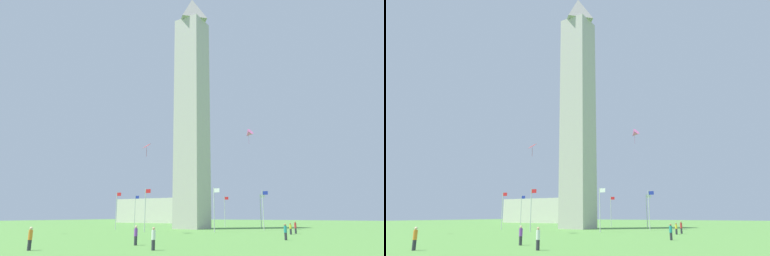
% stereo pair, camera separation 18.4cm
% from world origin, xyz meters
% --- Properties ---
extents(ground_plane, '(260.00, 260.00, 0.00)m').
position_xyz_m(ground_plane, '(0.00, 0.00, 0.00)').
color(ground_plane, '#548C3D').
extents(obelisk_monument, '(5.76, 5.76, 52.38)m').
position_xyz_m(obelisk_monument, '(0.00, 0.00, 26.19)').
color(obelisk_monument, '#B7B2A8').
rests_on(obelisk_monument, ground).
extents(flagpole_n, '(1.12, 0.14, 7.05)m').
position_xyz_m(flagpole_n, '(15.14, 0.00, 3.90)').
color(flagpole_n, silver).
rests_on(flagpole_n, ground).
extents(flagpole_ne, '(1.12, 0.14, 7.05)m').
position_xyz_m(flagpole_ne, '(10.73, 10.66, 3.90)').
color(flagpole_ne, silver).
rests_on(flagpole_ne, ground).
extents(flagpole_e, '(1.12, 0.14, 7.05)m').
position_xyz_m(flagpole_e, '(0.07, 15.07, 3.90)').
color(flagpole_e, silver).
rests_on(flagpole_e, ground).
extents(flagpole_se, '(1.12, 0.14, 7.05)m').
position_xyz_m(flagpole_se, '(-10.59, 10.66, 3.90)').
color(flagpole_se, silver).
rests_on(flagpole_se, ground).
extents(flagpole_s, '(1.12, 0.14, 7.05)m').
position_xyz_m(flagpole_s, '(-15.01, 0.00, 3.90)').
color(flagpole_s, silver).
rests_on(flagpole_s, ground).
extents(flagpole_sw, '(1.12, 0.14, 7.05)m').
position_xyz_m(flagpole_sw, '(-10.59, -10.66, 3.90)').
color(flagpole_sw, silver).
rests_on(flagpole_sw, ground).
extents(flagpole_w, '(1.12, 0.14, 7.05)m').
position_xyz_m(flagpole_w, '(0.07, -15.07, 3.90)').
color(flagpole_w, silver).
rests_on(flagpole_w, ground).
extents(flagpole_nw, '(1.12, 0.14, 7.05)m').
position_xyz_m(flagpole_nw, '(10.73, -10.66, 3.90)').
color(flagpole_nw, silver).
rests_on(flagpole_nw, ground).
extents(person_white_shirt, '(0.32, 0.32, 1.78)m').
position_xyz_m(person_white_shirt, '(19.80, -38.45, 0.89)').
color(person_white_shirt, '#2D2D38').
rests_on(person_white_shirt, ground).
extents(person_orange_shirt, '(0.32, 0.32, 1.79)m').
position_xyz_m(person_orange_shirt, '(11.51, -43.61, 0.89)').
color(person_orange_shirt, '#2D2D38').
rests_on(person_orange_shirt, ground).
extents(person_red_shirt, '(0.32, 0.32, 1.79)m').
position_xyz_m(person_red_shirt, '(22.79, -7.76, 0.89)').
color(person_red_shirt, '#2D2D38').
rests_on(person_red_shirt, ground).
extents(person_teal_shirt, '(0.32, 0.32, 1.77)m').
position_xyz_m(person_teal_shirt, '(25.46, -21.82, 0.88)').
color(person_teal_shirt, '#2D2D38').
rests_on(person_teal_shirt, ground).
extents(person_purple_shirt, '(0.32, 0.32, 1.75)m').
position_xyz_m(person_purple_shirt, '(15.57, -35.60, 0.87)').
color(person_purple_shirt, '#2D2D38').
rests_on(person_purple_shirt, ground).
extents(person_yellow_shirt, '(0.32, 0.32, 1.62)m').
position_xyz_m(person_yellow_shirt, '(22.77, -10.32, 0.80)').
color(person_yellow_shirt, '#2D2D38').
rests_on(person_yellow_shirt, ground).
extents(kite_pink_delta, '(2.17, 1.86, 2.90)m').
position_xyz_m(kite_pink_delta, '(12.70, 0.42, 18.11)').
color(kite_pink_delta, pink).
extents(kite_red_diamond, '(1.53, 1.45, 2.03)m').
position_xyz_m(kite_red_diamond, '(3.55, -19.57, 13.20)').
color(kite_red_diamond, red).
extents(distant_building, '(28.18, 12.91, 8.29)m').
position_xyz_m(distant_building, '(-39.44, 41.41, 4.14)').
color(distant_building, beige).
rests_on(distant_building, ground).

